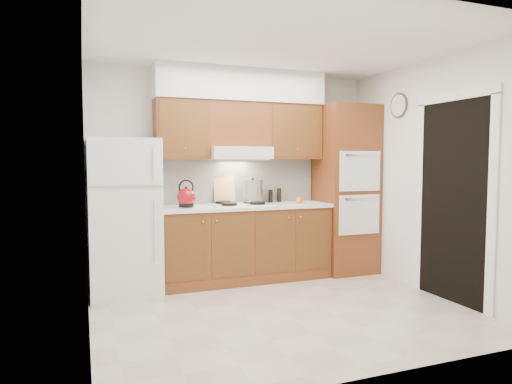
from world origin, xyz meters
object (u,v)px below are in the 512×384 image
kettle (186,197)px  oven_cabinet (345,189)px  stock_pot (253,191)px  fridge (124,217)px

kettle → oven_cabinet: bearing=21.3°
oven_cabinet → stock_pot: (-1.28, 0.09, 0.00)m
oven_cabinet → kettle: (-2.15, -0.04, -0.04)m
stock_pot → fridge: bearing=-175.5°
fridge → oven_cabinet: 2.86m
fridge → kettle: (0.69, -0.00, 0.20)m
fridge → oven_cabinet: oven_cabinet is taller
oven_cabinet → stock_pot: size_ratio=8.43×
stock_pot → oven_cabinet: bearing=-3.9°
fridge → stock_pot: fridge is taller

